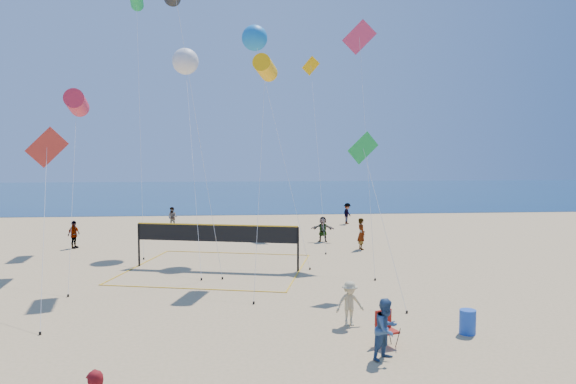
{
  "coord_description": "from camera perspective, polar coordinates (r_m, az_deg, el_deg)",
  "views": [
    {
      "loc": [
        -0.08,
        -13.15,
        6.06
      ],
      "look_at": [
        1.19,
        2.0,
        4.85
      ],
      "focal_mm": 35.0,
      "sensor_mm": 36.0,
      "label": 1
    }
  ],
  "objects": [
    {
      "name": "kite_0",
      "position": [
        30.3,
        -20.67,
        8.45
      ],
      "size": [
        1.83,
        7.32,
        8.92
      ],
      "rotation": [
        0.0,
        0.0,
        0.15
      ],
      "color": "red",
      "rests_on": "ground"
    },
    {
      "name": "bystander_a",
      "position": [
        16.73,
        9.96,
        -13.54
      ],
      "size": [
        1.09,
        1.05,
        1.77
      ],
      "primitive_type": "imported",
      "rotation": [
        0.0,
        0.0,
        0.64
      ],
      "color": "#304E79",
      "rests_on": "ground"
    },
    {
      "name": "far_person_3",
      "position": [
        43.55,
        -11.65,
        -2.53
      ],
      "size": [
        0.89,
        0.78,
        1.55
      ],
      "primitive_type": "imported",
      "rotation": [
        0.0,
        0.0,
        -0.3
      ],
      "color": "gray",
      "rests_on": "ground"
    },
    {
      "name": "kite_4",
      "position": [
        24.04,
        7.86,
        3.58
      ],
      "size": [
        1.55,
        4.24,
        6.75
      ],
      "rotation": [
        0.0,
        0.0,
        0.39
      ],
      "color": "green",
      "rests_on": "ground"
    },
    {
      "name": "kite_2",
      "position": [
        27.3,
        -2.32,
        12.47
      ],
      "size": [
        1.43,
        6.79,
        10.4
      ],
      "rotation": [
        0.0,
        0.0,
        -0.24
      ],
      "color": "#FFB409",
      "rests_on": "ground"
    },
    {
      "name": "far_person_4",
      "position": [
        44.85,
        6.05,
        -2.18
      ],
      "size": [
        1.08,
        1.24,
        1.66
      ],
      "primitive_type": "imported",
      "rotation": [
        0.0,
        0.0,
        1.02
      ],
      "color": "gray",
      "rests_on": "ground"
    },
    {
      "name": "kite_8",
      "position": [
        40.19,
        -15.14,
        18.32
      ],
      "size": [
        2.06,
        8.95,
        16.32
      ],
      "rotation": [
        0.0,
        0.0,
        0.12
      ],
      "color": "green",
      "rests_on": "ground"
    },
    {
      "name": "camp_chair",
      "position": [
        17.89,
        9.87,
        -13.27
      ],
      "size": [
        0.72,
        0.84,
        1.19
      ],
      "rotation": [
        0.0,
        0.0,
        0.34
      ],
      "color": "maroon",
      "rests_on": "ground"
    },
    {
      "name": "ocean",
      "position": [
        75.39,
        -4.74,
        -0.08
      ],
      "size": [
        140.0,
        50.0,
        0.03
      ],
      "primitive_type": "cube",
      "color": "navy",
      "rests_on": "ground"
    },
    {
      "name": "kite_6",
      "position": [
        35.52,
        -10.38,
        12.91
      ],
      "size": [
        2.57,
        10.58,
        12.08
      ],
      "rotation": [
        0.0,
        0.0,
        -0.42
      ],
      "color": "silver",
      "rests_on": "ground"
    },
    {
      "name": "kite_5",
      "position": [
        32.74,
        7.32,
        14.42
      ],
      "size": [
        1.94,
        7.39,
        13.28
      ],
      "rotation": [
        0.0,
        0.0,
        -0.03
      ],
      "color": "#CE3259",
      "rests_on": "ground"
    },
    {
      "name": "far_person_1",
      "position": [
        36.25,
        3.55,
        -3.79
      ],
      "size": [
        1.58,
        0.85,
        1.62
      ],
      "primitive_type": "imported",
      "rotation": [
        0.0,
        0.0,
        -0.26
      ],
      "color": "gray",
      "rests_on": "ground"
    },
    {
      "name": "trash_barrel",
      "position": [
        19.61,
        17.78,
        -12.45
      ],
      "size": [
        0.67,
        0.67,
        0.8
      ],
      "primitive_type": "cylinder",
      "rotation": [
        0.0,
        0.0,
        -0.32
      ],
      "color": "#1C49B7",
      "rests_on": "ground"
    },
    {
      "name": "far_person_0",
      "position": [
        36.2,
        -20.93,
        -4.06
      ],
      "size": [
        0.76,
        1.06,
        1.67
      ],
      "primitive_type": "imported",
      "rotation": [
        0.0,
        0.0,
        1.16
      ],
      "color": "gray",
      "rests_on": "ground"
    },
    {
      "name": "far_person_2",
      "position": [
        33.73,
        7.46,
        -4.23
      ],
      "size": [
        0.53,
        0.74,
        1.88
      ],
      "primitive_type": "imported",
      "rotation": [
        0.0,
        0.0,
        1.7
      ],
      "color": "gray",
      "rests_on": "ground"
    },
    {
      "name": "kite_9",
      "position": [
        40.49,
        2.44,
        11.31
      ],
      "size": [
        1.23,
        9.97,
        12.65
      ],
      "rotation": [
        0.0,
        0.0,
        -0.35
      ],
      "color": "#FFB409",
      "rests_on": "ground"
    },
    {
      "name": "kite_7",
      "position": [
        34.12,
        -3.41,
        15.35
      ],
      "size": [
        3.46,
        7.14,
        13.22
      ],
      "rotation": [
        0.0,
        0.0,
        0.2
      ],
      "color": "blue",
      "rests_on": "ground"
    },
    {
      "name": "volleyball_net",
      "position": [
        28.32,
        -7.27,
        -4.71
      ],
      "size": [
        10.12,
        10.01,
        2.25
      ],
      "rotation": [
        0.0,
        0.0,
        -0.24
      ],
      "color": "black",
      "rests_on": "ground"
    },
    {
      "name": "kite_3",
      "position": [
        24.85,
        -23.32,
        3.54
      ],
      "size": [
        2.31,
        5.64,
        6.92
      ],
      "rotation": [
        0.0,
        0.0,
        0.3
      ],
      "color": "red",
      "rests_on": "ground"
    },
    {
      "name": "bystander_b",
      "position": [
        19.57,
        6.28,
        -11.19
      ],
      "size": [
        1.07,
        0.73,
        1.53
      ],
      "primitive_type": "imported",
      "rotation": [
        0.0,
        0.0,
        0.17
      ],
      "color": "tan",
      "rests_on": "ground"
    }
  ]
}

